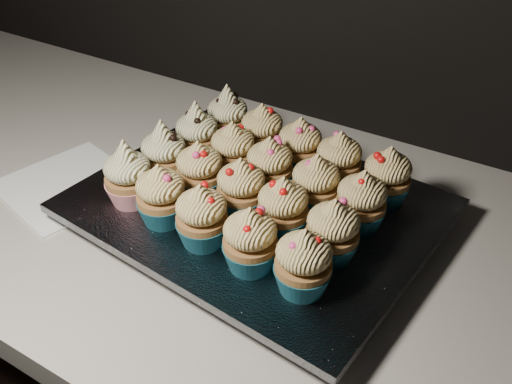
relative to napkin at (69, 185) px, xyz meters
The scene contains 25 objects.
cabinet 0.48m from the napkin, 53.45° to the left, with size 2.40×0.60×0.86m, color black.
worktop 0.10m from the napkin, 53.45° to the left, with size 2.44×0.64×0.04m, color beige.
napkin is the anchor object (origin of this frame).
baking_tray 0.29m from the napkin, 14.41° to the left, with size 0.41×0.32×0.02m, color black.
foil_lining 0.29m from the napkin, 14.41° to the left, with size 0.45×0.35×0.01m, color silver.
cupcake_0 0.16m from the napkin, ahead, with size 0.06×0.06×0.10m.
cupcake_1 0.21m from the napkin, ahead, with size 0.06×0.06×0.08m.
cupcake_2 0.28m from the napkin, ahead, with size 0.06×0.06×0.08m.
cupcake_3 0.35m from the napkin, ahead, with size 0.06×0.06×0.08m.
cupcake_4 0.41m from the napkin, ahead, with size 0.06×0.06×0.08m.
cupcake_5 0.17m from the napkin, 19.66° to the left, with size 0.06×0.06×0.10m.
cupcake_6 0.23m from the napkin, 12.56° to the left, with size 0.06×0.06×0.08m.
cupcake_7 0.29m from the napkin, ahead, with size 0.06×0.06×0.08m.
cupcake_8 0.35m from the napkin, ahead, with size 0.06×0.06×0.08m.
cupcake_9 0.42m from the napkin, ahead, with size 0.06×0.06×0.08m.
cupcake_10 0.21m from the napkin, 37.93° to the left, with size 0.06×0.06×0.10m.
cupcake_11 0.25m from the napkin, 27.08° to the left, with size 0.06×0.06×0.08m.
cupcake_12 0.31m from the napkin, 20.19° to the left, with size 0.06×0.06×0.08m.
cupcake_13 0.37m from the napkin, 15.47° to the left, with size 0.06×0.06×0.08m.
cupcake_14 0.43m from the napkin, 12.79° to the left, with size 0.06×0.06×0.08m.
cupcake_15 0.26m from the napkin, 49.36° to the left, with size 0.06×0.06×0.10m.
cupcake_16 0.30m from the napkin, 38.18° to the left, with size 0.06×0.06×0.08m.
cupcake_17 0.34m from the napkin, 30.23° to the left, with size 0.06×0.06×0.08m.
cupcake_18 0.40m from the napkin, 24.80° to the left, with size 0.06×0.06×0.08m.
cupcake_19 0.46m from the napkin, 20.90° to the left, with size 0.06×0.06×0.08m.
Camera 1 is at (0.54, 1.18, 1.38)m, focal length 40.00 mm.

